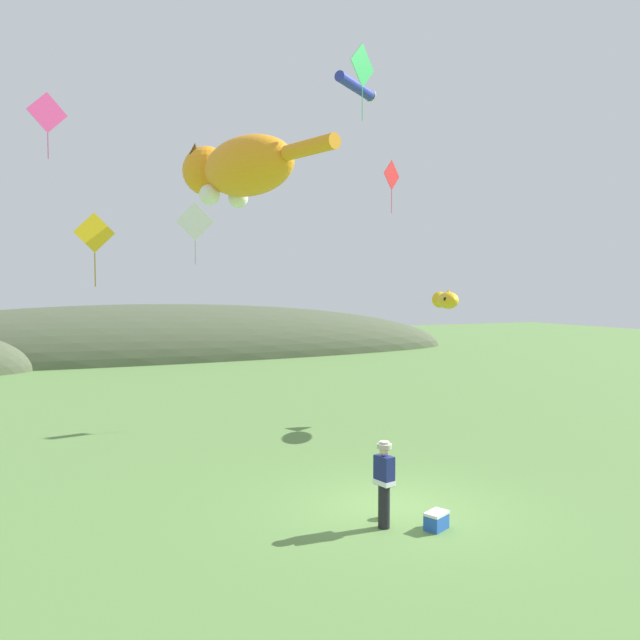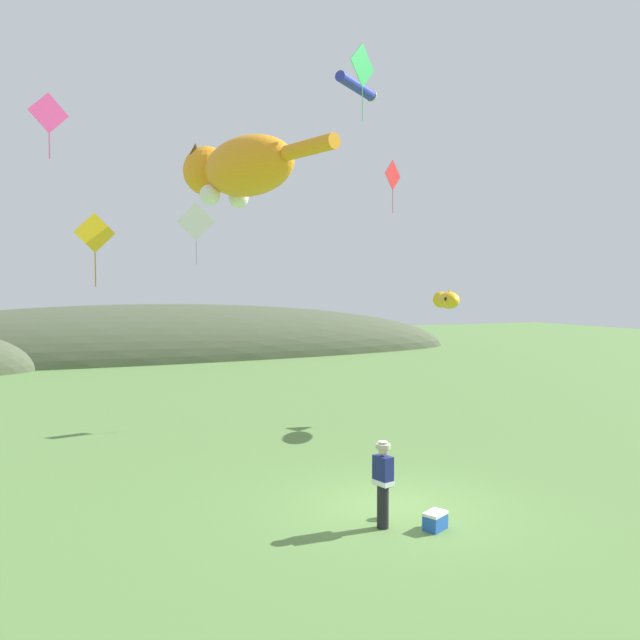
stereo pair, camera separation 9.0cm
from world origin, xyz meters
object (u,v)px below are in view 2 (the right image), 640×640
(kite_tube_streamer, at_px, (357,87))
(kite_fish_windsock, at_px, (447,300))
(kite_spool, at_px, (383,513))
(picnic_cooler, at_px, (435,521))
(kite_diamond_pink, at_px, (49,113))
(festival_attendant, at_px, (383,482))
(kite_giant_cat, at_px, (239,169))
(kite_diamond_white, at_px, (196,222))
(kite_diamond_red, at_px, (393,175))
(kite_diamond_green, at_px, (363,66))
(kite_diamond_gold, at_px, (95,234))

(kite_tube_streamer, bearing_deg, kite_fish_windsock, -7.28)
(kite_spool, distance_m, picnic_cooler, 1.16)
(kite_diamond_pink, bearing_deg, kite_tube_streamer, -28.63)
(festival_attendant, height_order, kite_diamond_pink, kite_diamond_pink)
(kite_giant_cat, distance_m, kite_diamond_pink, 8.59)
(festival_attendant, xyz_separation_m, kite_tube_streamer, (3.65, 8.25, 10.76))
(picnic_cooler, height_order, kite_giant_cat, kite_giant_cat)
(kite_giant_cat, bearing_deg, kite_diamond_pink, 128.08)
(kite_diamond_white, xyz_separation_m, kite_diamond_red, (7.24, -2.40, 1.89))
(picnic_cooler, bearing_deg, festival_attendant, 151.29)
(kite_fish_windsock, distance_m, kite_diamond_pink, 15.66)
(picnic_cooler, height_order, kite_diamond_pink, kite_diamond_pink)
(kite_giant_cat, xyz_separation_m, kite_diamond_white, (0.05, 5.88, -0.97))
(kite_tube_streamer, xyz_separation_m, kite_diamond_white, (-4.47, 4.68, -4.29))
(kite_diamond_red, bearing_deg, kite_giant_cat, -154.50)
(kite_spool, bearing_deg, picnic_cooler, -54.67)
(festival_attendant, height_order, picnic_cooler, festival_attendant)
(kite_giant_cat, relative_size, kite_tube_streamer, 2.94)
(kite_spool, relative_size, kite_giant_cat, 0.04)
(kite_fish_windsock, relative_size, kite_diamond_green, 1.13)
(kite_diamond_gold, bearing_deg, festival_attendant, -54.01)
(festival_attendant, xyz_separation_m, kite_fish_windsock, (7.11, 7.81, 3.51))
(kite_spool, relative_size, kite_tube_streamer, 0.12)
(festival_attendant, relative_size, kite_spool, 7.03)
(kite_tube_streamer, xyz_separation_m, kite_diamond_green, (-1.70, -3.63, -0.72))
(kite_giant_cat, relative_size, kite_fish_windsock, 2.70)
(kite_diamond_green, height_order, kite_diamond_red, kite_diamond_green)
(kite_fish_windsock, height_order, kite_tube_streamer, kite_tube_streamer)
(kite_diamond_red, bearing_deg, kite_tube_streamer, -140.58)
(kite_fish_windsock, distance_m, kite_diamond_red, 5.60)
(kite_diamond_white, height_order, kite_diamond_gold, kite_diamond_white)
(kite_diamond_green, bearing_deg, festival_attendant, -112.78)
(kite_diamond_gold, bearing_deg, kite_diamond_green, -17.50)
(kite_spool, relative_size, kite_diamond_red, 0.12)
(kite_diamond_green, xyz_separation_m, kite_diamond_red, (4.47, 5.91, -1.68))
(kite_diamond_green, bearing_deg, kite_tube_streamer, 64.86)
(festival_attendant, distance_m, kite_diamond_white, 14.48)
(kite_diamond_pink, xyz_separation_m, kite_diamond_gold, (0.98, -6.68, -4.74))
(kite_diamond_white, relative_size, kite_diamond_red, 1.15)
(picnic_cooler, relative_size, kite_diamond_white, 0.24)
(kite_fish_windsock, height_order, kite_diamond_pink, kite_diamond_pink)
(kite_fish_windsock, height_order, kite_diamond_green, kite_diamond_green)
(kite_spool, bearing_deg, kite_tube_streamer, 66.56)
(kite_diamond_gold, height_order, kite_diamond_red, kite_diamond_red)
(festival_attendant, bearing_deg, picnic_cooler, -28.71)
(kite_diamond_green, distance_m, kite_diamond_red, 7.59)
(kite_spool, distance_m, kite_diamond_red, 14.97)
(kite_tube_streamer, bearing_deg, kite_diamond_pink, 151.37)
(kite_diamond_green, bearing_deg, kite_diamond_pink, 131.59)
(kite_diamond_gold, bearing_deg, picnic_cooler, -51.25)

